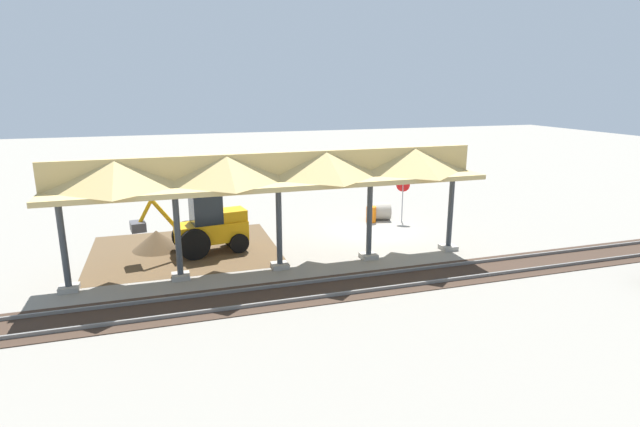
{
  "coord_description": "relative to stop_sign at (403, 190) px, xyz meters",
  "views": [
    {
      "loc": [
        10.49,
        23.25,
        7.47
      ],
      "look_at": [
        3.56,
        1.38,
        1.6
      ],
      "focal_mm": 28.0,
      "sensor_mm": 36.0,
      "label": 1
    }
  ],
  "objects": [
    {
      "name": "ground_plane",
      "position": [
        2.23,
        1.47,
        -1.8
      ],
      "size": [
        120.0,
        120.0,
        0.0
      ],
      "primitive_type": "plane",
      "color": "gray"
    },
    {
      "name": "dirt_work_zone",
      "position": [
        12.06,
        1.62,
        -1.79
      ],
      "size": [
        8.44,
        7.0,
        0.01
      ],
      "primitive_type": "cube",
      "color": "brown",
      "rests_on": "ground"
    },
    {
      "name": "platform_canopy",
      "position": [
        8.32,
        5.23,
        2.38
      ],
      "size": [
        17.45,
        3.2,
        4.9
      ],
      "color": "#9E998E",
      "rests_on": "ground"
    },
    {
      "name": "rail_tracks",
      "position": [
        2.23,
        8.06,
        -1.77
      ],
      "size": [
        60.0,
        2.58,
        0.15
      ],
      "color": "slate",
      "rests_on": "ground"
    },
    {
      "name": "stop_sign",
      "position": [
        0.0,
        0.0,
        0.0
      ],
      "size": [
        0.67,
        0.41,
        2.49
      ],
      "color": "gray",
      "rests_on": "ground"
    },
    {
      "name": "backhoe",
      "position": [
        10.97,
        2.24,
        -0.53
      ],
      "size": [
        5.16,
        2.14,
        2.82
      ],
      "color": "orange",
      "rests_on": "ground"
    },
    {
      "name": "dirt_mound",
      "position": [
        13.28,
        1.04,
        -1.8
      ],
      "size": [
        4.56,
        4.56,
        1.82
      ],
      "primitive_type": "cone",
      "color": "brown",
      "rests_on": "ground"
    },
    {
      "name": "concrete_pipe",
      "position": [
        1.09,
        -0.74,
        -1.31
      ],
      "size": [
        1.42,
        1.22,
        0.98
      ],
      "color": "#9E9384",
      "rests_on": "ground"
    },
    {
      "name": "traffic_barrel",
      "position": [
        1.73,
        -0.37,
        -1.35
      ],
      "size": [
        0.56,
        0.56,
        0.9
      ],
      "primitive_type": "cylinder",
      "color": "orange",
      "rests_on": "ground"
    }
  ]
}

